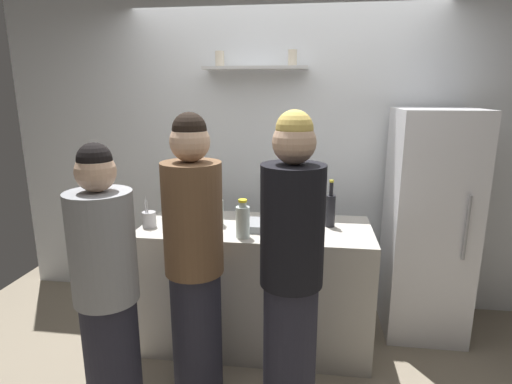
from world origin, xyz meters
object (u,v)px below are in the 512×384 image
at_px(wine_bottle_pale_glass, 219,211).
at_px(person_grey_hoodie, 107,294).
at_px(baking_pan, 271,226).
at_px(wine_bottle_dark_glass, 330,209).
at_px(person_blonde, 291,275).
at_px(water_bottle_plastic, 243,221).
at_px(wine_bottle_green_glass, 191,201).
at_px(person_brown_jacket, 194,264).
at_px(utensil_holder, 149,219).
at_px(refrigerator, 428,224).

xyz_separation_m(wine_bottle_pale_glass, person_grey_hoodie, (-0.41, -0.89, -0.22)).
bearing_deg(wine_bottle_pale_glass, baking_pan, -7.94).
bearing_deg(wine_bottle_dark_glass, person_grey_hoodie, -141.69).
bearing_deg(person_blonde, wine_bottle_dark_glass, -143.89).
bearing_deg(person_blonde, water_bottle_plastic, -90.93).
bearing_deg(water_bottle_plastic, wine_bottle_dark_glass, 28.05).
height_order(wine_bottle_green_glass, person_brown_jacket, person_brown_jacket).
xyz_separation_m(utensil_holder, person_grey_hoodie, (0.06, -0.76, -0.18)).
distance_m(wine_bottle_dark_glass, water_bottle_plastic, 0.65).
height_order(utensil_holder, person_blonde, person_blonde).
distance_m(refrigerator, person_brown_jacket, 1.82).
height_order(person_blonde, person_brown_jacket, person_blonde).
height_order(person_brown_jacket, person_grey_hoodie, person_brown_jacket).
distance_m(utensil_holder, person_blonde, 1.19).
relative_size(refrigerator, wine_bottle_green_glass, 5.87).
bearing_deg(refrigerator, person_grey_hoodie, -147.66).
height_order(wine_bottle_green_glass, water_bottle_plastic, wine_bottle_green_glass).
height_order(baking_pan, wine_bottle_pale_glass, wine_bottle_pale_glass).
relative_size(wine_bottle_pale_glass, person_blonde, 0.17).
bearing_deg(person_brown_jacket, baking_pan, 26.43).
relative_size(water_bottle_plastic, person_grey_hoodie, 0.16).
bearing_deg(refrigerator, utensil_holder, -166.82).
height_order(wine_bottle_pale_glass, person_grey_hoodie, person_grey_hoodie).
bearing_deg(baking_pan, wine_bottle_pale_glass, 172.06).
distance_m(wine_bottle_dark_glass, person_blonde, 0.82).
bearing_deg(person_brown_jacket, person_blonde, -38.04).
height_order(wine_bottle_pale_glass, person_blonde, person_blonde).
bearing_deg(person_blonde, refrigerator, -170.02).
relative_size(wine_bottle_pale_glass, person_grey_hoodie, 0.18).
relative_size(baking_pan, wine_bottle_green_glass, 1.16).
distance_m(baking_pan, person_blonde, 0.68).
height_order(refrigerator, utensil_holder, refrigerator).
xyz_separation_m(refrigerator, wine_bottle_dark_glass, (-0.74, -0.28, 0.17)).
bearing_deg(wine_bottle_green_glass, refrigerator, 4.58).
height_order(utensil_holder, person_grey_hoodie, person_grey_hoodie).
bearing_deg(person_grey_hoodie, refrigerator, -58.33).
xyz_separation_m(water_bottle_plastic, person_blonde, (0.34, -0.47, -0.14)).
bearing_deg(water_bottle_plastic, utensil_holder, 170.34).
bearing_deg(water_bottle_plastic, person_grey_hoodie, -134.32).
xyz_separation_m(wine_bottle_pale_glass, wine_bottle_green_glass, (-0.26, 0.20, 0.01)).
height_order(wine_bottle_pale_glass, wine_bottle_dark_glass, wine_bottle_dark_glass).
bearing_deg(wine_bottle_green_glass, person_grey_hoodie, -98.02).
bearing_deg(refrigerator, person_blonde, -132.73).
distance_m(baking_pan, wine_bottle_dark_glass, 0.43).
bearing_deg(person_brown_jacket, wine_bottle_green_glass, 78.70).
distance_m(baking_pan, utensil_holder, 0.86).
bearing_deg(wine_bottle_dark_glass, utensil_holder, -171.53).
xyz_separation_m(wine_bottle_dark_glass, person_grey_hoodie, (-1.20, -0.95, -0.25)).
bearing_deg(baking_pan, refrigerator, 19.23).
relative_size(baking_pan, wine_bottle_dark_glass, 1.01).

